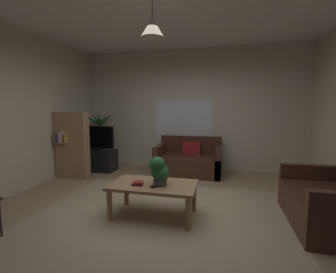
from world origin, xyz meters
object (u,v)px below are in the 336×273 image
Objects in this scene: pendant_lamp at (152,28)px; book_on_table_1 at (138,182)px; couch_under_window at (189,162)px; coffee_table at (154,188)px; remote_on_table_0 at (156,186)px; book_on_table_0 at (137,184)px; potted_plant_on_table at (159,170)px; tv_stand at (97,160)px; couch_right_side at (332,205)px; tv at (96,138)px; bookshelf_corner at (72,145)px; potted_palm_corner at (100,142)px.

book_on_table_1 is at bearing -149.81° from pendant_lamp.
couch_under_window is 2.26m from coffee_table.
couch_under_window is 2.38m from remote_on_table_0.
potted_plant_on_table is (0.29, 0.05, 0.19)m from book_on_table_0.
coffee_table is 2.86m from tv_stand.
couch_right_side is at bearing 6.27° from coffee_table.
couch_right_side is 1.46× the size of tv.
pendant_lamp is at bearing 156.49° from potted_plant_on_table.
book_on_table_1 is (-2.43, -0.35, 0.22)m from couch_right_side.
pendant_lamp reaches higher than tv.
book_on_table_1 is at bearing -35.57° from bookshelf_corner.
bookshelf_corner reaches higher than couch_right_side.
coffee_table is 9.72× the size of book_on_table_1.
coffee_table is at bearing 30.19° from book_on_table_1.
tv_stand is 0.98× the size of tv.
potted_plant_on_table is (0.02, 0.07, 0.19)m from remote_on_table_0.
tv is 0.61m from potted_palm_corner.
remote_on_table_0 is 3.51m from potted_palm_corner.
coffee_table is 2.99× the size of potted_plant_on_table.
coffee_table is at bearing -93.62° from couch_under_window.
pendant_lamp is (-0.14, -2.25, 2.21)m from couch_under_window.
pendant_lamp reaches higher than couch_under_window.
couch_under_window is 2.19m from tv_stand.
couch_right_side is 4.65m from tv.
potted_plant_on_table reaches higher than book_on_table_1.
potted_palm_corner reaches higher than bookshelf_corner.
couch_under_window is at bearing 119.70° from remote_on_table_0.
book_on_table_1 is at bearing -52.17° from potted_palm_corner.
book_on_table_0 is at bearing 148.56° from book_on_table_1.
couch_under_window is 1.57× the size of tv.
bookshelf_corner is (-2.36, -0.90, 0.43)m from couch_under_window.
potted_palm_corner is at bearing 162.40° from remote_on_table_0.
couch_under_window is 9.74× the size of book_on_table_0.
tv_stand is 1.73× the size of pendant_lamp.
book_on_table_1 is 3.34m from potted_palm_corner.
remote_on_table_0 is (-0.07, -2.37, 0.20)m from couch_under_window.
potted_plant_on_table is at bearing -23.51° from coffee_table.
couch_right_side is 11.27× the size of book_on_table_1.
bookshelf_corner is (-2.29, 1.47, 0.24)m from remote_on_table_0.
couch_under_window reaches higher than book_on_table_0.
bookshelf_corner reaches higher than remote_on_table_0.
couch_right_side reaches higher than remote_on_table_0.
coffee_table is 3.38m from potted_palm_corner.
tv reaches higher than tv_stand.
potted_palm_corner is at bearing -117.09° from couch_right_side.
pendant_lamp is at bearing 25.28° from book_on_table_0.
couch_right_side is 3.46× the size of potted_plant_on_table.
book_on_table_1 is 2.81m from tv.
potted_palm_corner is at bearing 132.01° from potted_plant_on_table.
couch_right_side is at bearing 40.87° from remote_on_table_0.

